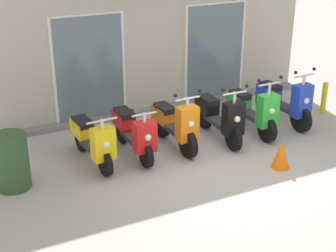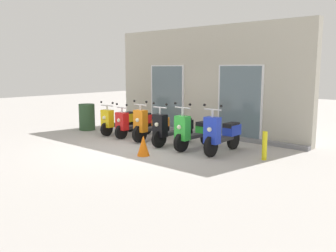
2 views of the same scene
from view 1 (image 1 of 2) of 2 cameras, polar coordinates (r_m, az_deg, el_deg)
The scene contains 11 objects.
ground_plane at distance 8.94m, azimuth 6.56°, elevation -4.40°, with size 40.00×40.00×0.00m, color #A8A39E.
storefront_facade at distance 10.89m, azimuth -1.80°, elevation 10.41°, with size 7.48×0.50×3.53m.
scooter_yellow at distance 8.85m, azimuth -8.68°, elevation -1.54°, with size 0.60×1.56×1.13m.
scooter_red at distance 9.08m, azimuth -3.98°, elevation -0.63°, with size 0.53×1.57×1.12m.
scooter_orange at distance 9.34m, azimuth 0.80°, elevation 0.25°, with size 0.56×1.58×1.26m.
scooter_black at distance 9.71m, azimuth 5.91°, elevation 1.15°, with size 0.57×1.66×1.26m.
scooter_green at distance 10.14m, azimuth 9.64°, elevation 1.85°, with size 0.57×1.64×1.31m.
scooter_blue at distance 10.69m, azimuth 13.21°, elevation 2.84°, with size 0.55×1.67×1.32m.
curb_bollard at distance 11.54m, azimuth 17.47°, elevation 3.09°, with size 0.12×0.12×0.70m, color yellow.
trash_bin at distance 8.36m, azimuth -17.52°, elevation -3.90°, with size 0.56×0.56×0.93m, color #2D4C2D.
traffic_cone at distance 8.89m, azimuth 12.85°, elevation -3.16°, with size 0.32×0.32×0.52m, color orange.
Camera 1 is at (-4.39, -6.59, 4.16)m, focal length 53.16 mm.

